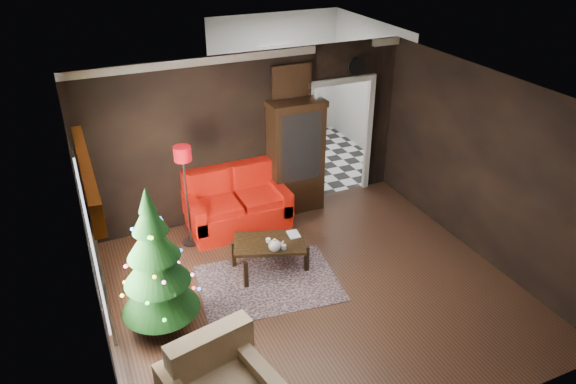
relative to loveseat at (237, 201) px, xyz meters
name	(u,v)px	position (x,y,z in m)	size (l,w,h in m)	color
floor	(314,292)	(0.40, -2.05, -0.50)	(5.50, 5.50, 0.00)	black
ceiling	(319,100)	(0.40, -2.05, 2.30)	(5.50, 5.50, 0.00)	white
wall_back	(249,137)	(0.40, 0.45, 0.90)	(5.50, 5.50, 0.00)	black
wall_front	(440,331)	(0.40, -4.55, 0.90)	(5.50, 5.50, 0.00)	black
wall_left	(91,255)	(-2.35, -2.05, 0.90)	(5.50, 5.50, 0.00)	black
wall_right	(485,168)	(3.15, -2.05, 0.90)	(5.50, 5.50, 0.00)	black
doorway	(339,140)	(2.10, 0.45, 0.55)	(1.10, 0.10, 2.10)	silver
left_window	(92,242)	(-2.31, -1.85, 0.95)	(0.05, 1.60, 1.40)	white
valance	(87,175)	(-2.23, -1.85, 1.77)	(0.12, 2.10, 0.35)	#743209
kitchen_floor	(302,161)	(2.10, 1.95, -0.50)	(3.00, 3.00, 0.00)	white
kitchen_window	(275,65)	(2.10, 3.40, 1.20)	(0.70, 0.06, 0.70)	white
rug	(269,283)	(-0.10, -1.61, -0.49)	(1.94, 1.41, 0.01)	#352730
loveseat	(237,201)	(0.00, 0.00, 0.00)	(1.70, 0.90, 1.00)	#9E0006
curio_cabinet	(296,159)	(1.15, 0.22, 0.45)	(0.90, 0.45, 1.90)	black
floor_lamp	(187,197)	(-0.85, -0.13, 0.33)	(0.28, 0.28, 1.68)	black
christmas_tree	(155,261)	(-1.67, -1.93, 0.55)	(0.96, 0.96, 1.84)	black
coffee_table	(270,255)	(0.05, -1.29, -0.26)	(1.03, 0.62, 0.46)	black
teapot	(275,245)	(0.02, -1.53, 0.07)	(0.20, 0.20, 0.19)	silver
cup_a	(268,240)	(0.03, -1.29, 0.00)	(0.07, 0.07, 0.06)	white
cup_b	(284,247)	(0.16, -1.53, 0.01)	(0.07, 0.07, 0.06)	silver
book	(288,229)	(0.36, -1.25, 0.09)	(0.17, 0.02, 0.23)	tan
wall_clock	(357,66)	(2.35, 0.40, 1.88)	(0.32, 0.32, 0.06)	silver
painting	(292,82)	(1.15, 0.41, 1.75)	(0.62, 0.05, 0.52)	#B28052
kitchen_counter	(280,122)	(2.10, 3.15, -0.05)	(1.80, 0.60, 0.90)	silver
kitchen_table	(296,152)	(1.80, 1.65, -0.12)	(0.70, 0.70, 0.75)	brown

